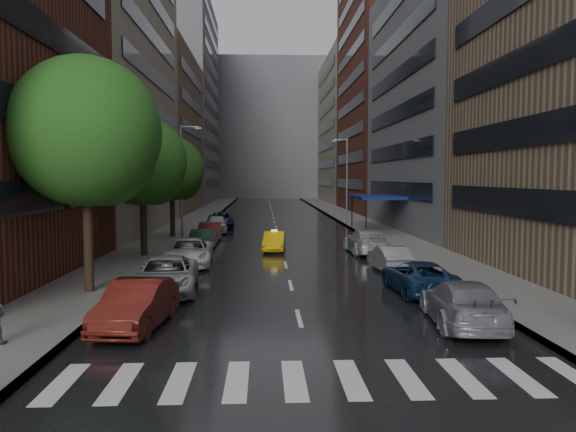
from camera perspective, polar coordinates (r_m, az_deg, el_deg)
The scene contains 17 objects.
ground at distance 16.22m, azimuth 2.05°, elevation -13.84°, with size 220.00×220.00×0.00m, color gray.
road at distance 65.59m, azimuth -1.44°, elevation -0.34°, with size 14.00×140.00×0.01m, color black.
sidewalk_left at distance 66.03m, azimuth -9.27°, elevation -0.30°, with size 4.00×140.00×0.15m, color gray.
sidewalk_right at distance 66.37m, azimuth 6.35°, elevation -0.25°, with size 4.00×140.00×0.15m, color gray.
crosswalk at distance 14.35m, azimuth 3.55°, elevation -16.22°, with size 13.15×2.80×0.01m.
buildings_left at distance 76.24m, azimuth -13.21°, elevation 12.20°, with size 8.00×108.00×38.00m.
buildings_right at distance 74.58m, azimuth 10.28°, elevation 11.69°, with size 8.05×109.10×36.00m.
building_far at distance 133.85m, azimuth -2.02°, elevation 8.72°, with size 40.00×14.00×32.00m, color slate.
tree_near at distance 24.94m, azimuth -19.88°, elevation 8.03°, with size 6.25×6.25×9.96m.
tree_mid at distance 35.47m, azimuth -14.57°, elevation 5.40°, with size 5.42×5.42×8.64m.
tree_far at distance 46.26m, azimuth -11.72°, elevation 4.70°, with size 5.14×5.14×8.19m.
taxi at distance 37.64m, azimuth -1.41°, elevation -2.59°, with size 1.37×3.94×1.30m, color yellow.
parked_cars_left at distance 37.24m, azimuth -8.93°, elevation -2.53°, with size 2.97×41.67×1.60m.
parked_cars_right at distance 27.86m, azimuth 11.34°, elevation -4.79°, with size 2.68×23.12×1.61m.
street_lamp_left at distance 45.85m, azimuth -10.68°, elevation 3.83°, with size 1.74×0.22×9.00m.
street_lamp_right at distance 61.05m, azimuth 5.92°, elevation 3.90°, with size 1.74×0.22×9.00m.
awning at distance 51.45m, azimuth 8.94°, elevation 1.91°, with size 4.00×8.00×3.12m.
Camera 1 is at (-1.25, -15.39, 4.97)m, focal length 35.00 mm.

